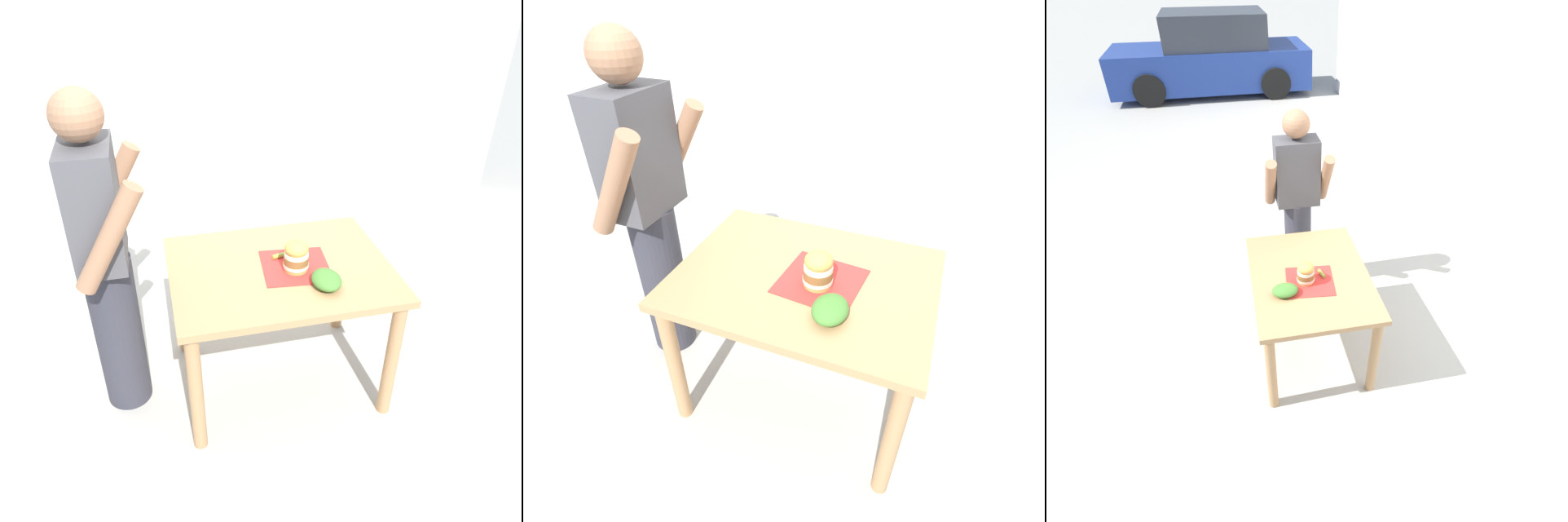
% 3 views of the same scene
% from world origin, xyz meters
% --- Properties ---
extents(ground_plane, '(80.00, 80.00, 0.00)m').
position_xyz_m(ground_plane, '(0.00, 0.00, 0.00)').
color(ground_plane, '#ADAAA3').
extents(patio_table, '(0.85, 1.11, 0.77)m').
position_xyz_m(patio_table, '(0.00, 0.00, 0.64)').
color(patio_table, tan).
rests_on(patio_table, ground).
extents(serving_paper, '(0.37, 0.37, 0.00)m').
position_xyz_m(serving_paper, '(-0.02, -0.08, 0.77)').
color(serving_paper, red).
rests_on(serving_paper, patio_table).
extents(sandwich, '(0.13, 0.13, 0.20)m').
position_xyz_m(sandwich, '(-0.04, -0.07, 0.85)').
color(sandwich, gold).
rests_on(sandwich, serving_paper).
extents(pickle_spear, '(0.05, 0.09, 0.02)m').
position_xyz_m(pickle_spear, '(0.08, -0.02, 0.78)').
color(pickle_spear, '#8EA83D').
rests_on(pickle_spear, serving_paper).
extents(side_salad, '(0.18, 0.14, 0.07)m').
position_xyz_m(side_salad, '(-0.21, -0.17, 0.80)').
color(side_salad, '#477F33').
rests_on(side_salad, patio_table).
extents(diner_across_table, '(0.55, 0.35, 1.69)m').
position_xyz_m(diner_across_table, '(0.06, 0.84, 0.88)').
color(diner_across_table, '#33333D').
rests_on(diner_across_table, ground).
extents(parked_car_near_curb, '(4.23, 1.90, 1.60)m').
position_xyz_m(parked_car_near_curb, '(-0.62, 7.77, 0.72)').
color(parked_car_near_curb, navy).
rests_on(parked_car_near_curb, ground).
extents(parked_car_mid_block, '(4.23, 1.90, 1.60)m').
position_xyz_m(parked_car_mid_block, '(7.38, 7.82, 0.72)').
color(parked_car_mid_block, '#145933').
rests_on(parked_car_mid_block, ground).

